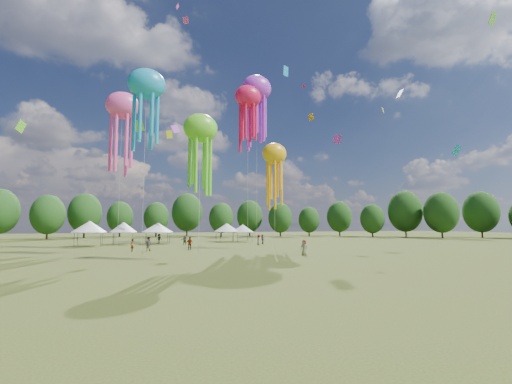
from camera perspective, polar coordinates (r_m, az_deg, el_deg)
name	(u,v)px	position (r m, az deg, el deg)	size (l,w,h in m)	color
ground	(448,314)	(15.89, 29.17, -17.23)	(300.00, 300.00, 0.00)	#384416
spectator_near	(148,244)	(47.84, -17.36, -8.22)	(0.90, 0.70, 1.85)	gray
spectators_far	(211,241)	(56.87, -7.40, -8.02)	(22.79, 33.28, 1.76)	gray
festival_tents	(168,227)	(66.41, -14.38, -5.71)	(33.17, 12.49, 4.08)	#47474C
show_kites	(220,114)	(57.55, -6.01, 12.72)	(29.28, 30.81, 32.48)	#189CD0
small_kites	(215,50)	(59.41, -6.76, 22.35)	(76.23, 54.31, 43.14)	#189CD0
treeline	(171,210)	(73.31, -13.80, -2.87)	(201.57, 95.24, 13.43)	#38281C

